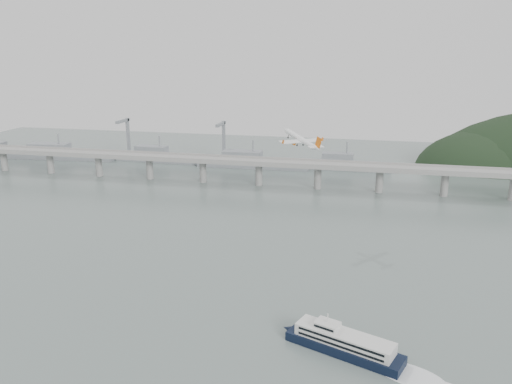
# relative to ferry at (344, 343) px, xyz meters

# --- Properties ---
(ground) EXTENTS (900.00, 900.00, 0.00)m
(ground) POSITION_rel_ferry_xyz_m (-54.13, 32.85, -3.84)
(ground) COLOR slate
(ground) RESTS_ON ground
(bridge) EXTENTS (800.00, 22.00, 23.90)m
(bridge) POSITION_rel_ferry_xyz_m (-55.28, 232.85, 13.81)
(bridge) COLOR gray
(bridge) RESTS_ON ground
(distant_fleet) EXTENTS (453.00, 60.90, 40.00)m
(distant_fleet) POSITION_rel_ferry_xyz_m (-209.49, 297.93, 2.39)
(distant_fleet) COLOR slate
(distant_fleet) RESTS_ON ground
(ferry) EXTENTS (71.69, 33.58, 14.14)m
(ferry) POSITION_rel_ferry_xyz_m (0.00, 0.00, 0.00)
(ferry) COLOR black
(ferry) RESTS_ON ground
(airliner) EXTENTS (27.81, 26.59, 11.11)m
(airliner) POSITION_rel_ferry_xyz_m (-33.67, 118.01, 56.91)
(airliner) COLOR white
(airliner) RESTS_ON ground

